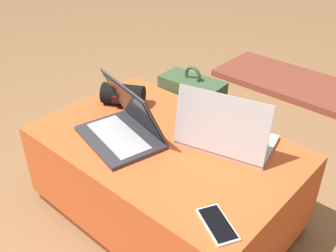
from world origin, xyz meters
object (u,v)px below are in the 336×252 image
Objects in this scene: laptop_far at (225,134)px; backpack at (192,119)px; cell_phone at (217,224)px; wrist_brace at (123,95)px; laptop_near at (124,127)px.

laptop_far is 0.79× the size of backpack.
laptop_far is at bearing 60.22° from cell_phone.
cell_phone is 0.81× the size of wrist_brace.
laptop_near reaches higher than wrist_brace.
laptop_near is 2.23× the size of cell_phone.
backpack is at bearing 71.29° from cell_phone.
backpack reaches higher than wrist_brace.
laptop_near reaches higher than backpack.
backpack is at bearing 110.52° from laptop_near.
cell_phone is at bearing -23.02° from wrist_brace.
cell_phone is 0.91m from backpack.
laptop_far is 0.53m from backpack.
wrist_brace is at bearing 94.97° from cell_phone.
wrist_brace is (-0.14, -0.33, 0.22)m from backpack.
wrist_brace is (-0.75, 0.32, 0.04)m from cell_phone.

